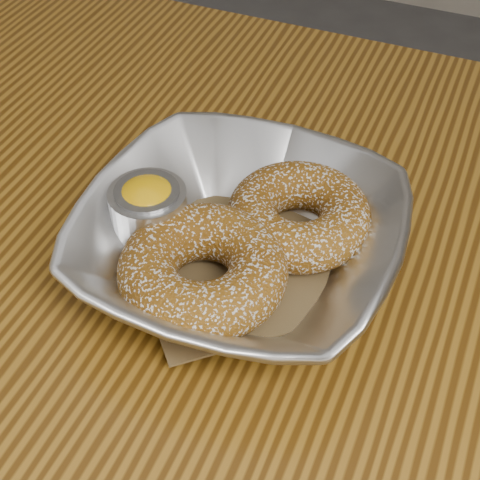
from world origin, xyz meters
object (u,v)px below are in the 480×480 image
at_px(donut_back, 299,215).
at_px(ramekin, 149,213).
at_px(donut_front, 203,270).
at_px(table, 119,360).
at_px(serving_bowl, 240,243).

distance_m(donut_back, ramekin, 0.11).
relative_size(donut_back, ramekin, 1.88).
bearing_deg(donut_front, ramekin, 151.23).
bearing_deg(table, donut_front, 6.90).
height_order(serving_bowl, donut_front, serving_bowl).
bearing_deg(donut_front, serving_bowl, 71.74).
bearing_deg(serving_bowl, ramekin, -175.30).
xyz_separation_m(serving_bowl, donut_back, (0.03, 0.04, 0.00)).
relative_size(table, serving_bowl, 5.36).
xyz_separation_m(table, ramekin, (0.02, 0.04, 0.14)).
bearing_deg(table, serving_bowl, 27.24).
bearing_deg(donut_back, donut_front, -117.84).
height_order(serving_bowl, donut_back, serving_bowl).
bearing_deg(serving_bowl, table, -152.76).
xyz_separation_m(table, donut_back, (0.12, 0.09, 0.13)).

